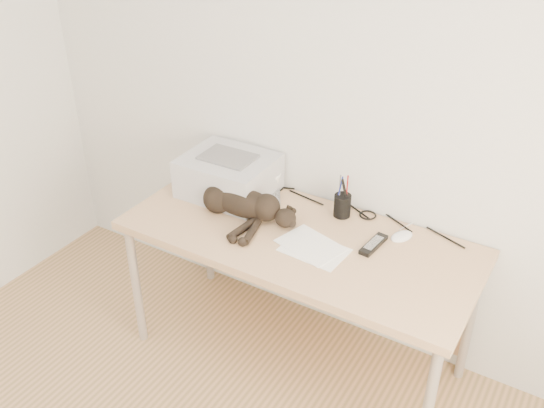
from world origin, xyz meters
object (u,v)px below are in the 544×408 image
Objects in this scene: mug at (270,182)px; mouse at (402,234)px; pen_cup at (342,205)px; desk at (307,250)px; cat at (240,204)px; printer at (229,175)px.

mug is 0.72m from mouse.
pen_cup is at bearing -3.89° from mug.
mug is at bearing 148.60° from desk.
cat reaches higher than desk.
cat reaches higher than mouse.
mug reaches higher than desk.
printer is 0.59m from pen_cup.
mouse is (0.40, 0.14, 0.15)m from desk.
cat is 5.96× the size of mug.
mug is at bearing 84.06° from cat.
pen_cup is 0.31m from mouse.
mouse is (0.72, -0.06, -0.03)m from mug.
cat is at bearing -149.03° from pen_cup.
pen_cup is (0.41, 0.25, -0.01)m from cat.
pen_cup is at bearing -160.47° from mouse.
mug is 0.92× the size of mouse.
desk is at bearing -31.40° from mug.
cat is (-0.32, -0.08, 0.20)m from desk.
printer reaches higher than mug.
desk is 14.80× the size of mug.
pen_cup reaches higher than cat.
printer is 3.73× the size of mouse.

